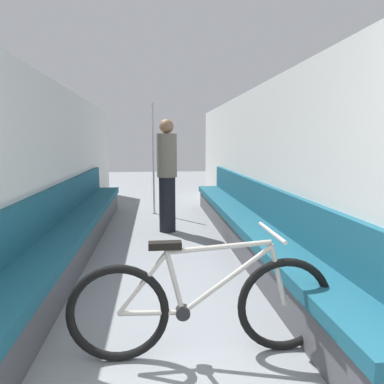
{
  "coord_description": "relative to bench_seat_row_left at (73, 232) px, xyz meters",
  "views": [
    {
      "loc": [
        -0.09,
        -0.45,
        1.36
      ],
      "look_at": [
        0.27,
        2.82,
        0.87
      ],
      "focal_mm": 32.0,
      "sensor_mm": 36.0,
      "label": 1
    }
  ],
  "objects": [
    {
      "name": "wall_left",
      "position": [
        -0.25,
        -0.17,
        0.76
      ],
      "size": [
        0.1,
        10.24,
        2.08
      ],
      "primitive_type": "cube",
      "color": "silver",
      "rests_on": "ground"
    },
    {
      "name": "wall_right",
      "position": [
        2.4,
        -0.17,
        0.76
      ],
      "size": [
        0.1,
        10.24,
        2.08
      ],
      "primitive_type": "cube",
      "color": "silver",
      "rests_on": "ground"
    },
    {
      "name": "bench_seat_row_left",
      "position": [
        0.0,
        0.0,
        0.0
      ],
      "size": [
        0.45,
        5.81,
        0.84
      ],
      "color": "#4C4C51",
      "rests_on": "ground"
    },
    {
      "name": "bench_seat_row_right",
      "position": [
        2.16,
        0.0,
        0.0
      ],
      "size": [
        0.45,
        5.81,
        0.84
      ],
      "color": "#4C4C51",
      "rests_on": "ground"
    },
    {
      "name": "bicycle",
      "position": [
        1.28,
        -2.14,
        0.06
      ],
      "size": [
        1.69,
        0.46,
        0.81
      ],
      "rotation": [
        0.0,
        0.0,
        -0.11
      ],
      "color": "black",
      "rests_on": "ground"
    },
    {
      "name": "grab_pole_near",
      "position": [
        0.97,
        2.26,
        0.72
      ],
      "size": [
        0.08,
        0.08,
        2.06
      ],
      "color": "gray",
      "rests_on": "ground"
    },
    {
      "name": "passenger_standing",
      "position": [
        1.17,
        0.95,
        0.59
      ],
      "size": [
        0.3,
        0.3,
        1.68
      ],
      "rotation": [
        0.0,
        0.0,
        -1.8
      ],
      "color": "black",
      "rests_on": "ground"
    }
  ]
}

